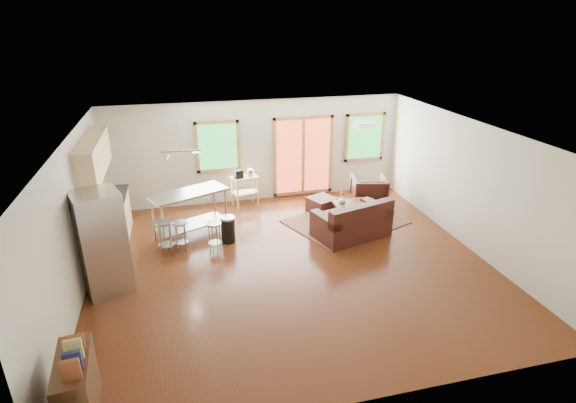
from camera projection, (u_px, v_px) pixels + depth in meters
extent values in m
cube|color=#3A190B|center=(292.00, 264.00, 8.78)|extent=(7.50, 7.00, 0.02)
cube|color=silver|center=(292.00, 133.00, 7.78)|extent=(7.50, 7.00, 0.02)
cube|color=beige|center=(257.00, 151.00, 11.42)|extent=(7.50, 0.02, 2.60)
cube|color=beige|center=(73.00, 224.00, 7.43)|extent=(0.02, 7.00, 2.60)
cube|color=beige|center=(471.00, 185.00, 9.12)|extent=(0.02, 7.00, 2.60)
cube|color=beige|center=(369.00, 317.00, 5.13)|extent=(7.50, 0.02, 2.60)
cube|color=#1C5A25|center=(218.00, 147.00, 11.08)|extent=(0.94, 0.02, 1.14)
cube|color=#A57237|center=(216.00, 122.00, 10.85)|extent=(1.10, 0.05, 0.08)
cube|color=#A57237|center=(219.00, 170.00, 11.31)|extent=(1.10, 0.05, 0.08)
cube|color=#A57237|center=(197.00, 148.00, 10.96)|extent=(0.08, 0.05, 1.30)
cube|color=#A57237|center=(238.00, 145.00, 11.19)|extent=(0.08, 0.05, 1.30)
cube|color=#B94623|center=(303.00, 156.00, 11.73)|extent=(1.44, 0.02, 1.94)
cube|color=#A57237|center=(304.00, 118.00, 11.34)|extent=(1.60, 0.05, 0.08)
cube|color=#A57237|center=(303.00, 192.00, 12.11)|extent=(1.60, 0.05, 0.08)
cube|color=#A57237|center=(275.00, 158.00, 11.55)|extent=(0.08, 0.05, 2.10)
cube|color=#A57237|center=(331.00, 154.00, 11.90)|extent=(0.08, 0.05, 2.10)
cube|color=#A57237|center=(303.00, 156.00, 11.73)|extent=(0.08, 0.05, 1.94)
cube|color=#1C5A25|center=(365.00, 137.00, 11.95)|extent=(0.94, 0.02, 1.14)
cube|color=#A57237|center=(366.00, 114.00, 11.72)|extent=(1.10, 0.05, 0.08)
cube|color=#A57237|center=(363.00, 159.00, 12.19)|extent=(1.10, 0.05, 0.08)
cube|color=#A57237|center=(347.00, 138.00, 11.84)|extent=(0.08, 0.05, 1.30)
cube|color=#A57237|center=(382.00, 136.00, 12.07)|extent=(0.08, 0.05, 1.30)
cube|color=#505B3C|center=(345.00, 221.00, 10.55)|extent=(3.01, 2.70, 0.02)
cube|color=black|center=(351.00, 226.00, 9.82)|extent=(1.78, 1.30, 0.45)
cube|color=black|center=(362.00, 214.00, 9.38)|extent=(1.59, 0.64, 0.40)
cube|color=black|center=(325.00, 220.00, 9.39)|extent=(0.45, 0.93, 0.17)
cube|color=black|center=(376.00, 207.00, 10.02)|extent=(0.45, 0.93, 0.17)
cube|color=black|center=(337.00, 217.00, 9.59)|extent=(0.79, 0.74, 0.13)
cube|color=black|center=(363.00, 210.00, 9.92)|extent=(0.79, 0.74, 0.13)
cube|color=#3A2312|center=(356.00, 204.00, 10.54)|extent=(1.05, 0.65, 0.04)
cube|color=#3A2312|center=(342.00, 218.00, 10.33)|extent=(0.06, 0.06, 0.37)
cube|color=#3A2312|center=(377.00, 214.00, 10.50)|extent=(0.06, 0.06, 0.37)
cube|color=#3A2312|center=(335.00, 210.00, 10.74)|extent=(0.06, 0.06, 0.37)
cube|color=#3A2312|center=(370.00, 207.00, 10.91)|extent=(0.06, 0.06, 0.37)
imported|color=black|center=(369.00, 190.00, 11.32)|extent=(0.98, 0.94, 0.86)
cube|color=black|center=(322.00, 205.00, 11.01)|extent=(0.76, 0.76, 0.38)
imported|color=silver|center=(342.00, 200.00, 10.56)|extent=(0.19, 0.20, 0.17)
sphere|color=#C23B1D|center=(343.00, 194.00, 10.53)|extent=(0.07, 0.07, 0.07)
sphere|color=#C23B1D|center=(342.00, 194.00, 10.47)|extent=(0.07, 0.07, 0.07)
sphere|color=#C23B1D|center=(342.00, 192.00, 10.52)|extent=(0.07, 0.07, 0.07)
imported|color=brown|center=(357.00, 195.00, 10.66)|extent=(0.21, 0.06, 0.28)
cube|color=tan|center=(111.00, 225.00, 9.35)|extent=(0.60, 2.20, 0.90)
cube|color=black|center=(108.00, 204.00, 9.17)|extent=(0.64, 2.24, 0.04)
cube|color=tan|center=(93.00, 156.00, 8.75)|extent=(0.36, 2.20, 0.70)
cylinder|color=#B7BABC|center=(104.00, 209.00, 8.68)|extent=(0.12, 0.12, 0.18)
cube|color=black|center=(109.00, 192.00, 9.49)|extent=(0.22, 0.18, 0.20)
cube|color=#B7BABC|center=(102.00, 242.00, 7.64)|extent=(0.93, 0.92, 1.83)
cube|color=gray|center=(124.00, 237.00, 7.82)|extent=(0.24, 0.64, 1.79)
cylinder|color=gray|center=(127.00, 234.00, 7.60)|extent=(0.03, 0.03, 1.22)
cylinder|color=gray|center=(120.00, 224.00, 7.95)|extent=(0.03, 0.03, 1.22)
cube|color=#B7BABC|center=(189.00, 193.00, 9.53)|extent=(1.75, 1.27, 0.04)
cube|color=gray|center=(191.00, 224.00, 9.81)|extent=(1.61, 1.15, 0.03)
cylinder|color=gray|center=(164.00, 228.00, 9.12)|extent=(0.06, 0.06, 0.99)
cylinder|color=gray|center=(226.00, 210.00, 9.97)|extent=(0.06, 0.06, 0.99)
cylinder|color=gray|center=(154.00, 220.00, 9.48)|extent=(0.06, 0.06, 0.99)
cylinder|color=gray|center=(214.00, 203.00, 10.33)|extent=(0.06, 0.06, 0.99)
imported|color=silver|center=(207.00, 199.00, 9.21)|extent=(0.14, 0.12, 0.12)
cylinder|color=#B7BABC|center=(164.00, 222.00, 8.85)|extent=(0.37, 0.37, 0.04)
cylinder|color=gray|center=(171.00, 237.00, 9.09)|extent=(0.03, 0.03, 0.70)
cylinder|color=gray|center=(161.00, 237.00, 9.06)|extent=(0.03, 0.03, 0.70)
cylinder|color=gray|center=(161.00, 242.00, 8.89)|extent=(0.03, 0.03, 0.70)
cylinder|color=gray|center=(171.00, 241.00, 8.92)|extent=(0.03, 0.03, 0.70)
cylinder|color=gray|center=(167.00, 244.00, 9.04)|extent=(0.33, 0.33, 0.02)
cylinder|color=#B7BABC|center=(180.00, 223.00, 9.05)|extent=(0.34, 0.34, 0.04)
cylinder|color=gray|center=(186.00, 235.00, 9.25)|extent=(0.02, 0.02, 0.60)
cylinder|color=gray|center=(178.00, 236.00, 9.24)|extent=(0.02, 0.02, 0.60)
cylinder|color=gray|center=(177.00, 239.00, 9.09)|extent=(0.02, 0.02, 0.60)
cylinder|color=gray|center=(185.00, 239.00, 9.10)|extent=(0.02, 0.02, 0.60)
cylinder|color=gray|center=(182.00, 242.00, 9.21)|extent=(0.31, 0.31, 0.01)
cylinder|color=#B7BABC|center=(214.00, 224.00, 9.02)|extent=(0.40, 0.40, 0.04)
cylinder|color=gray|center=(220.00, 236.00, 9.20)|extent=(0.03, 0.03, 0.60)
cylinder|color=gray|center=(212.00, 236.00, 9.23)|extent=(0.03, 0.03, 0.60)
cylinder|color=gray|center=(210.00, 239.00, 9.08)|extent=(0.03, 0.03, 0.60)
cylinder|color=gray|center=(217.00, 240.00, 9.05)|extent=(0.03, 0.03, 0.60)
cylinder|color=gray|center=(215.00, 242.00, 9.18)|extent=(0.37, 0.37, 0.01)
cylinder|color=black|center=(228.00, 230.00, 9.55)|extent=(0.34, 0.34, 0.53)
cylinder|color=#B7BABC|center=(227.00, 218.00, 9.44)|extent=(0.35, 0.35, 0.04)
cube|color=tan|center=(245.00, 177.00, 11.18)|extent=(0.73, 0.57, 0.04)
cube|color=tan|center=(245.00, 192.00, 11.34)|extent=(0.69, 0.54, 0.03)
cube|color=tan|center=(238.00, 196.00, 11.07)|extent=(0.05, 0.05, 0.77)
cube|color=tan|center=(258.00, 192.00, 11.32)|extent=(0.05, 0.05, 0.77)
cube|color=tan|center=(232.00, 191.00, 11.33)|extent=(0.05, 0.05, 0.77)
cube|color=tan|center=(252.00, 188.00, 11.59)|extent=(0.05, 0.05, 0.77)
cube|color=black|center=(238.00, 174.00, 11.06)|extent=(0.24, 0.23, 0.20)
cylinder|color=#B7BABC|center=(250.00, 172.00, 11.22)|extent=(0.18, 0.18, 0.17)
cube|color=#3A2312|center=(77.00, 389.00, 5.27)|extent=(0.45, 0.99, 0.86)
cube|color=brown|center=(71.00, 370.00, 4.79)|extent=(0.20, 0.07, 0.26)
cube|color=navy|center=(73.00, 361.00, 4.93)|extent=(0.20, 0.07, 0.24)
cube|color=tan|center=(74.00, 350.00, 5.07)|extent=(0.20, 0.07, 0.28)
cube|color=brown|center=(75.00, 343.00, 5.22)|extent=(0.20, 0.07, 0.21)
cube|color=white|center=(364.00, 125.00, 8.70)|extent=(0.35, 0.35, 0.12)
cylinder|color=gray|center=(180.00, 136.00, 8.81)|extent=(0.02, 0.02, 0.60)
cube|color=gray|center=(181.00, 151.00, 8.93)|extent=(0.80, 0.04, 0.03)
cone|color=#B7BABC|center=(166.00, 158.00, 8.91)|extent=(0.18, 0.18, 0.14)
cone|color=#B7BABC|center=(197.00, 156.00, 9.04)|extent=(0.18, 0.18, 0.14)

